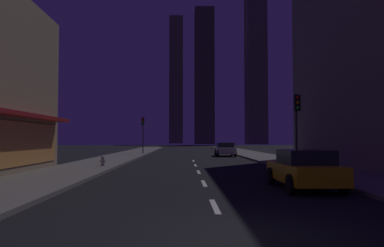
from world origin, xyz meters
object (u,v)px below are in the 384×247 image
object	(u,v)px
car_parked_far	(225,149)
car_parked_near	(304,169)
traffic_light_far_left	(143,127)
traffic_light_near_right	(297,115)
street_lamp_right	(384,35)
fire_hydrant_far_left	(103,161)

from	to	relation	value
car_parked_far	car_parked_near	bearing A→B (deg)	-90.00
car_parked_near	traffic_light_far_left	bearing A→B (deg)	107.12
car_parked_far	traffic_light_near_right	xyz separation A→B (m)	(1.90, -18.65, 2.45)
car_parked_near	car_parked_far	bearing A→B (deg)	90.00
traffic_light_near_right	traffic_light_far_left	bearing A→B (deg)	115.96
traffic_light_near_right	street_lamp_right	size ratio (longest dim) A/B	0.64
car_parked_near	car_parked_far	xyz separation A→B (m)	(0.00, 25.59, 0.00)
fire_hydrant_far_left	traffic_light_near_right	distance (m)	12.09
traffic_light_near_right	traffic_light_far_left	xyz separation A→B (m)	(-11.00, 22.59, 0.00)
street_lamp_right	fire_hydrant_far_left	bearing A→B (deg)	132.55
traffic_light_far_left	street_lamp_right	bearing A→B (deg)	-71.18
fire_hydrant_far_left	street_lamp_right	world-z (taller)	street_lamp_right
fire_hydrant_far_left	street_lamp_right	size ratio (longest dim) A/B	0.10
traffic_light_near_right	car_parked_near	bearing A→B (deg)	-105.29
car_parked_far	street_lamp_right	world-z (taller)	street_lamp_right
traffic_light_near_right	traffic_light_far_left	size ratio (longest dim) A/B	1.00
fire_hydrant_far_left	traffic_light_near_right	size ratio (longest dim) A/B	0.16
car_parked_near	street_lamp_right	xyz separation A→B (m)	(1.78, -2.39, 4.33)
car_parked_far	traffic_light_far_left	xyz separation A→B (m)	(-9.10, 3.94, 2.45)
car_parked_far	street_lamp_right	distance (m)	28.37
traffic_light_far_left	street_lamp_right	world-z (taller)	street_lamp_right
car_parked_near	traffic_light_far_left	world-z (taller)	traffic_light_far_left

